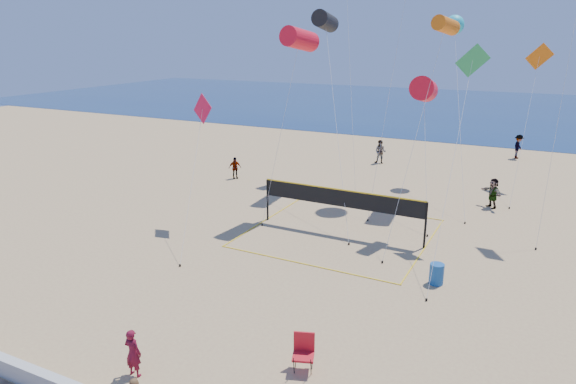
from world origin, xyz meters
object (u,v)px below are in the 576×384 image
at_px(woman, 133,353).
at_px(volleyball_net, 341,203).
at_px(trash_barrel, 437,274).
at_px(camp_chair, 304,350).

bearing_deg(woman, volleyball_net, -96.43).
relative_size(trash_barrel, volleyball_net, 0.10).
bearing_deg(camp_chair, woman, -169.34).
height_order(trash_barrel, volleyball_net, volleyball_net).
relative_size(woman, camp_chair, 1.17).
distance_m(woman, camp_chair, 4.89).
xyz_separation_m(woman, volleyball_net, (1.39, 13.13, 0.80)).
distance_m(woman, volleyball_net, 13.23).
xyz_separation_m(woman, camp_chair, (4.26, 2.40, -0.09)).
bearing_deg(volleyball_net, trash_barrel, -31.97).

